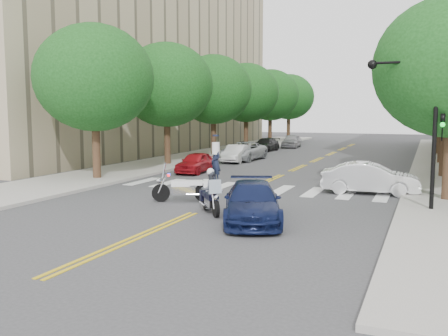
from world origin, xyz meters
The scene contains 25 objects.
ground centered at (0.00, 0.00, 0.00)m, with size 140.00×140.00×0.00m, color #38383A.
sidewalk_left centered at (-9.50, 22.00, 0.07)m, with size 5.00×60.00×0.15m, color #9E9991.
building_left centered at (-26.00, 26.00, 12.00)m, with size 26.00×44.00×24.00m, color tan.
tree_l_0 centered at (-8.80, 6.00, 5.55)m, with size 6.40×6.40×8.45m.
tree_l_1 centered at (-8.80, 14.00, 5.55)m, with size 6.40×6.40×8.45m.
tree_l_2 centered at (-8.80, 22.00, 5.55)m, with size 6.40×6.40×8.45m.
tree_l_3 centered at (-8.80, 30.00, 5.55)m, with size 6.40×6.40×8.45m.
tree_l_4 centered at (-8.80, 38.00, 5.55)m, with size 6.40×6.40×8.45m.
tree_l_5 centered at (-8.80, 46.00, 5.55)m, with size 6.40×6.40×8.45m.
tree_r_1 centered at (8.80, 14.00, 5.55)m, with size 6.40×6.40×8.45m.
tree_r_2 centered at (8.80, 22.00, 5.55)m, with size 6.40×6.40×8.45m.
tree_r_3 centered at (8.80, 30.00, 5.55)m, with size 6.40×6.40×8.45m.
tree_r_4 centered at (8.80, 38.00, 5.55)m, with size 6.40×6.40×8.45m.
tree_r_5 centered at (8.80, 46.00, 5.55)m, with size 6.40×6.40×8.45m.
traffic_signal_pole centered at (7.72, 3.50, 3.72)m, with size 2.82×0.42×6.00m.
motorcycle_police centered at (0.57, 0.28, 0.76)m, with size 1.49×1.77×1.70m.
motorcycle_parked centered at (-1.27, 2.07, 0.57)m, with size 2.40×1.34×1.64m.
officer_standing centered at (-2.65, 8.26, 1.01)m, with size 0.74×0.49×2.03m, color black.
convertible centered at (5.59, 7.07, 0.72)m, with size 1.52×4.37×1.44m, color white.
sedan_blue centered at (2.50, -0.50, 0.68)m, with size 1.90×4.67×1.36m, color #0F183F.
parked_car_a centered at (-5.20, 11.08, 0.63)m, with size 1.50×3.73×1.27m, color #A9121B.
parked_car_b centered at (-5.20, 18.00, 0.64)m, with size 1.36×3.90×1.28m, color silver.
parked_car_c centered at (-5.20, 19.50, 0.71)m, with size 2.35×5.09×1.41m, color #A3A7AB.
parked_car_d centered at (-6.30, 28.50, 0.61)m, with size 1.70×4.18×1.21m, color black.
parked_car_e centered at (-5.20, 34.00, 0.69)m, with size 1.63×4.05×1.38m, color #959499.
Camera 1 is at (8.04, -16.45, 3.80)m, focal length 40.00 mm.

